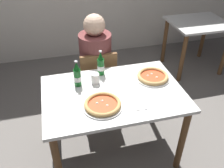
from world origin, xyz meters
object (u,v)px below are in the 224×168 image
pizza_margherita_near (103,105)px  napkin_with_cutlery (140,103)px  dining_table_main (113,102)px  beer_bottle_left (77,75)px  paper_cup (95,79)px  pizza_marinara_far (153,77)px  beer_bottle_center (101,65)px  diner_seated (96,69)px  chair_behind_table (97,79)px  dining_table_background (197,32)px

pizza_margherita_near → napkin_with_cutlery: 0.30m
dining_table_main → napkin_with_cutlery: size_ratio=5.86×
beer_bottle_left → paper_cup: bearing=-1.6°
pizza_marinara_far → beer_bottle_left: size_ratio=1.26×
pizza_marinara_far → beer_bottle_center: (-0.45, 0.19, 0.08)m
napkin_with_cutlery → pizza_margherita_near: bearing=174.4°
diner_seated → beer_bottle_left: 0.61m
chair_behind_table → paper_cup: (-0.10, -0.44, 0.32)m
napkin_with_cutlery → dining_table_main: bearing=131.3°
beer_bottle_left → beer_bottle_center: bearing=28.4°
pizza_margherita_near → beer_bottle_left: 0.38m
dining_table_main → beer_bottle_left: beer_bottle_left is taller
diner_seated → dining_table_background: bearing=21.2°
dining_table_background → pizza_margherita_near: pizza_margherita_near is taller
diner_seated → beer_bottle_center: size_ratio=4.89×
dining_table_main → beer_bottle_center: size_ratio=4.86×
chair_behind_table → napkin_with_cutlery: size_ratio=4.15×
dining_table_main → chair_behind_table: bearing=92.4°
pizza_margherita_near → beer_bottle_center: size_ratio=1.29×
chair_behind_table → diner_seated: bearing=-89.9°
dining_table_background → pizza_marinara_far: size_ratio=2.57×
pizza_marinara_far → beer_bottle_left: beer_bottle_left is taller
chair_behind_table → beer_bottle_center: (-0.02, -0.31, 0.37)m
napkin_with_cutlery → beer_bottle_center: bearing=113.2°
dining_table_main → pizza_margherita_near: (-0.13, -0.16, 0.13)m
dining_table_main → diner_seated: diner_seated is taller
pizza_marinara_far → dining_table_main: bearing=-164.4°
pizza_marinara_far → beer_bottle_center: beer_bottle_center is taller
paper_cup → beer_bottle_center: bearing=59.0°
dining_table_main → diner_seated: size_ratio=0.99×
beer_bottle_center → chair_behind_table: bearing=86.7°
chair_behind_table → paper_cup: size_ratio=8.95×
dining_table_background → napkin_with_cutlery: size_ratio=3.91×
diner_seated → paper_cup: diner_seated is taller
dining_table_background → beer_bottle_left: size_ratio=3.24×
pizza_margherita_near → beer_bottle_left: (-0.15, 0.34, 0.08)m
pizza_margherita_near → napkin_with_cutlery: pizza_margherita_near is taller
chair_behind_table → diner_seated: diner_seated is taller
pizza_marinara_far → paper_cup: paper_cup is taller
dining_table_main → chair_behind_table: chair_behind_table is taller
beer_bottle_left → dining_table_background: bearing=30.8°
chair_behind_table → dining_table_background: size_ratio=1.06×
diner_seated → chair_behind_table: bearing=-89.6°
chair_behind_table → paper_cup: chair_behind_table is taller
diner_seated → dining_table_background: diner_seated is taller
diner_seated → pizza_marinara_far: 0.72m
pizza_margherita_near → napkin_with_cutlery: size_ratio=1.55×
diner_seated → pizza_marinara_far: (0.43, -0.55, 0.19)m
beer_bottle_left → beer_bottle_center: same height
napkin_with_cutlery → paper_cup: bearing=128.7°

